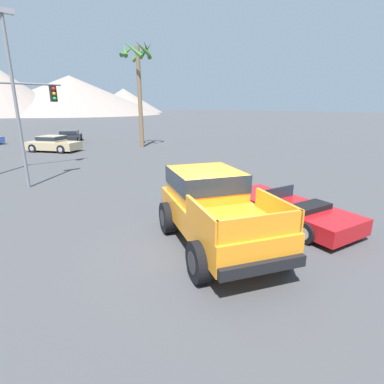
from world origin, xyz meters
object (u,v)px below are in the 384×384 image
object	(u,v)px
street_lamp_post	(13,86)
parked_car_dark	(70,136)
orange_pickup_truck	(213,205)
palm_tree_tall	(138,70)
red_convertible_car	(288,210)
parked_car_tan	(53,144)
traffic_light_main	(20,107)

from	to	relation	value
street_lamp_post	parked_car_dark	bearing A→B (deg)	63.86
orange_pickup_truck	palm_tree_tall	distance (m)	20.90
orange_pickup_truck	red_convertible_car	size ratio (longest dim) A/B	1.08
parked_car_dark	street_lamp_post	distance (m)	18.57
parked_car_dark	palm_tree_tall	xyz separation A→B (m)	(3.39, -8.08, 5.94)
red_convertible_car	parked_car_tan	world-z (taller)	parked_car_tan
red_convertible_car	parked_car_dark	xyz separation A→B (m)	(2.82, 26.64, 0.19)
parked_car_tan	traffic_light_main	distance (m)	8.01
parked_car_dark	street_lamp_post	world-z (taller)	street_lamp_post
parked_car_tan	palm_tree_tall	world-z (taller)	palm_tree_tall
traffic_light_main	parked_car_dark	bearing A→B (deg)	60.44
orange_pickup_truck	street_lamp_post	world-z (taller)	street_lamp_post
orange_pickup_truck	red_convertible_car	xyz separation A→B (m)	(2.94, -0.57, -0.68)
orange_pickup_truck	traffic_light_main	distance (m)	14.13
palm_tree_tall	red_convertible_car	bearing A→B (deg)	-108.51
parked_car_tan	palm_tree_tall	bearing A→B (deg)	124.64
parked_car_dark	palm_tree_tall	distance (m)	10.58
red_convertible_car	palm_tree_tall	distance (m)	20.51
street_lamp_post	orange_pickup_truck	bearing A→B (deg)	-77.07
parked_car_dark	street_lamp_post	bearing A→B (deg)	-86.86
parked_car_tan	palm_tree_tall	size ratio (longest dim) A/B	0.51
orange_pickup_truck	red_convertible_car	bearing A→B (deg)	12.18
orange_pickup_truck	red_convertible_car	distance (m)	3.07
traffic_light_main	palm_tree_tall	bearing A→B (deg)	21.79
orange_pickup_truck	parked_car_tan	size ratio (longest dim) A/B	1.15
red_convertible_car	orange_pickup_truck	bearing A→B (deg)	179.50
traffic_light_main	street_lamp_post	xyz separation A→B (m)	(-1.09, -4.11, 0.90)
orange_pickup_truck	traffic_light_main	size ratio (longest dim) A/B	1.01
street_lamp_post	traffic_light_main	bearing A→B (deg)	75.18
red_convertible_car	palm_tree_tall	world-z (taller)	palm_tree_tall
red_convertible_car	street_lamp_post	size ratio (longest dim) A/B	0.64
parked_car_tan	traffic_light_main	size ratio (longest dim) A/B	0.88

